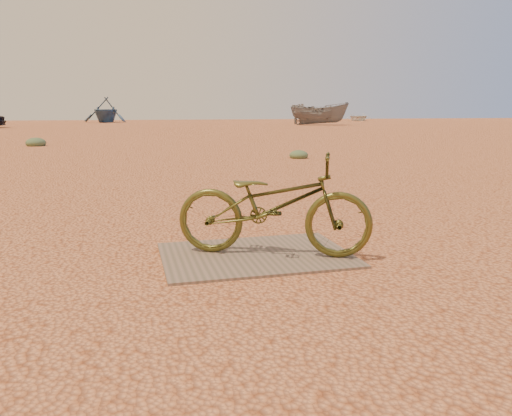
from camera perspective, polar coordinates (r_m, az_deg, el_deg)
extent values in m
plane|color=#E48C5B|center=(4.21, 4.20, -6.44)|extent=(120.00, 120.00, 0.00)
cube|color=#7C6051|center=(4.42, 0.00, -5.39)|extent=(1.64, 1.16, 0.02)
imported|color=#4B4B1C|center=(4.31, 2.04, 0.39)|extent=(1.78, 1.20, 0.89)
imported|color=#39587E|center=(52.11, -16.82, 10.72)|extent=(5.29, 5.72, 2.49)
imported|color=slate|center=(41.92, 7.25, 10.64)|extent=(5.04, 3.59, 1.83)
imported|color=silver|center=(58.63, 11.58, 10.16)|extent=(4.54, 5.01, 0.85)
ellipsoid|color=#5B744D|center=(13.35, 4.90, 5.70)|extent=(0.50, 0.50, 0.27)
ellipsoid|color=#5B744D|center=(19.43, -23.83, 6.51)|extent=(0.69, 0.69, 0.38)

